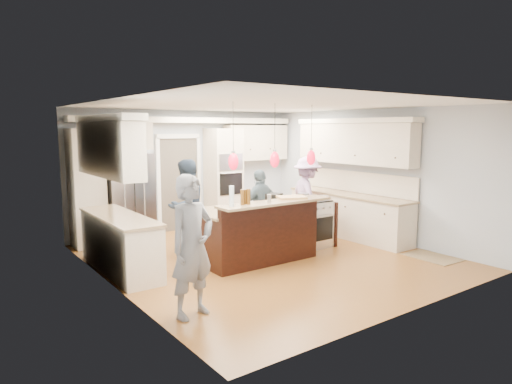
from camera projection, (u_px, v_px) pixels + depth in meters
ground_plane at (267, 257)px, 8.20m from camera, size 6.00×6.00×0.00m
room_shell at (268, 156)px, 7.94m from camera, size 5.54×6.04×2.72m
refrigerator at (129, 198)px, 9.28m from camera, size 0.90×0.70×1.80m
oven_column at (224, 178)px, 10.61m from camera, size 0.72×0.69×2.30m
back_upper_cabinets at (162, 158)px, 9.74m from camera, size 5.30×0.61×2.54m
right_counter_run at (350, 187)px, 9.71m from camera, size 0.64×3.10×2.51m
left_cabinets at (116, 207)px, 7.27m from camera, size 0.64×2.30×2.51m
kitchen_island at (254, 232)px, 8.04m from camera, size 2.10×1.46×1.12m
island_range at (310, 223)px, 8.93m from camera, size 0.82×0.71×0.92m
pendant_lights at (275, 159)px, 7.39m from camera, size 1.75×0.15×1.03m
person_bar_end at (192, 246)px, 5.54m from camera, size 0.72×0.56×1.76m
person_far_left at (186, 206)px, 8.46m from camera, size 1.03×0.93×1.74m
person_far_right at (261, 207)px, 9.05m from camera, size 0.92×0.48×1.50m
person_range_side at (307, 196)px, 9.93m from camera, size 0.94×1.24×1.69m
floor_rug at (432, 257)px, 8.19m from camera, size 0.66×0.93×0.01m
water_bottle at (232, 196)px, 6.93m from camera, size 0.09×0.09×0.32m
beer_bottle_a at (242, 197)px, 7.09m from camera, size 0.08×0.08×0.24m
beer_bottle_b at (249, 197)px, 7.13m from camera, size 0.06×0.06×0.25m
beer_bottle_c at (245, 197)px, 7.16m from camera, size 0.07×0.07×0.23m
drink_can at (269, 198)px, 7.34m from camera, size 0.08×0.08×0.13m
cutting_board at (292, 197)px, 7.76m from camera, size 0.56×0.49×0.04m
pot_large at (303, 197)px, 8.87m from camera, size 0.22×0.22×0.13m
pot_small at (324, 198)px, 8.84m from camera, size 0.18×0.18×0.09m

